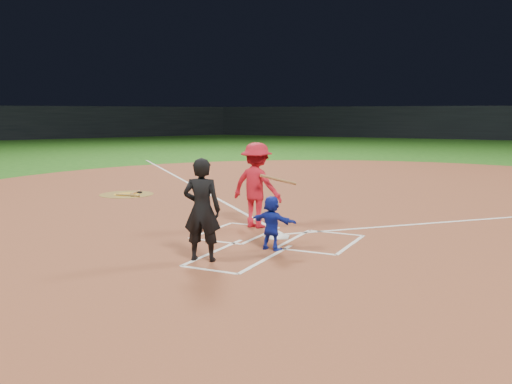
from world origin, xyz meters
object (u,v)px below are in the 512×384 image
at_px(catcher, 272,223).
at_px(batter_at_plate, 257,185).
at_px(home_plate, 277,237).
at_px(umpire, 202,210).
at_px(on_deck_circle, 127,194).

height_order(catcher, batter_at_plate, batter_at_plate).
height_order(home_plate, catcher, catcher).
bearing_deg(umpire, batter_at_plate, -98.53).
bearing_deg(home_plate, on_deck_circle, -27.79).
height_order(on_deck_circle, catcher, catcher).
distance_m(catcher, batter_at_plate, 2.21).
relative_size(catcher, umpire, 0.57).
height_order(on_deck_circle, batter_at_plate, batter_at_plate).
distance_m(on_deck_circle, umpire, 8.76).
distance_m(home_plate, batter_at_plate, 1.48).
xyz_separation_m(home_plate, on_deck_circle, (-6.83, 3.60, -0.00)).
relative_size(home_plate, batter_at_plate, 0.31).
bearing_deg(catcher, batter_at_plate, -47.35).
bearing_deg(batter_at_plate, umpire, -82.05).
bearing_deg(home_plate, batter_at_plate, -41.76).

